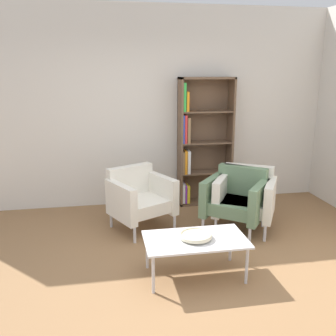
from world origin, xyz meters
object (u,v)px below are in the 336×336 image
Objects in this scene: decorative_bowl at (195,235)px; armchair_near_window at (236,198)px; bookshelf_tall at (200,143)px; armchair_by_bookshelf at (245,197)px; armchair_corner_red at (139,197)px; coffee_table_low at (195,242)px.

decorative_bowl is 1.30m from armchair_near_window.
armchair_by_bookshelf is (0.34, -1.01, -0.52)m from bookshelf_tall.
bookshelf_tall is 2.21m from decorative_bowl.
decorative_bowl is 1.35m from armchair_corner_red.
decorative_bowl is at bearing -101.33° from armchair_by_bookshelf.
coffee_table_low is at bearing -98.71° from armchair_corner_red.
armchair_corner_red and armchair_near_window have the same top height.
bookshelf_tall is at bearing 74.11° from decorative_bowl.
armchair_by_bookshelf is (0.93, 1.06, -0.02)m from decorative_bowl.
armchair_near_window is at bearing 52.17° from decorative_bowl.
armchair_near_window is at bearing -78.66° from bookshelf_tall.
armchair_by_bookshelf is at bearing 51.06° from armchair_near_window.
armchair_corner_red is at bearing 108.01° from coffee_table_low.
bookshelf_tall is at bearing 140.45° from armchair_near_window.
bookshelf_tall is at bearing 74.11° from coffee_table_low.
armchair_corner_red is (-0.42, 1.28, 0.05)m from coffee_table_low.
decorative_bowl is 0.34× the size of armchair_by_bookshelf.
armchair_corner_red is (-1.01, -0.79, -0.52)m from bookshelf_tall.
armchair_corner_red is at bearing 108.01° from decorative_bowl.
armchair_near_window is (0.80, 1.03, 0.05)m from coffee_table_low.
armchair_by_bookshelf is at bearing 48.56° from coffee_table_low.
armchair_by_bookshelf reaches higher than decorative_bowl.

